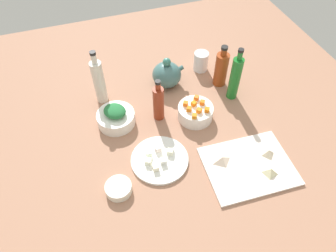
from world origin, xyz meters
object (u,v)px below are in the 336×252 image
Objects in this scene: plate_tofu at (160,160)px; bowl_carrots at (195,112)px; cutting_board at (248,166)px; bottle_1 at (159,103)px; bottle_2 at (99,81)px; bowl_greens at (116,118)px; bowl_small_side at (119,188)px; teapot at (167,74)px; drinking_glass_0 at (201,61)px; bottle_3 at (221,69)px; bottle_0 at (235,78)px.

plate_tofu is 1.48× the size of bowl_carrots.
cutting_board is 1.60× the size of bottle_1.
cutting_board is at bearing -23.55° from plate_tofu.
bottle_2 is at bearing 130.21° from cutting_board.
cutting_board is 55.28cm from bowl_greens.
bowl_small_side is (-17.25, -7.38, 1.02)cm from plate_tofu.
teapot is (-14.00, 52.51, 5.34)cm from cutting_board.
bowl_small_side is at bearing -135.17° from drinking_glass_0.
bottle_3 reaches higher than cutting_board.
cutting_board is 2.15× the size of teapot.
bowl_small_side is 0.37× the size of bottle_0.
bowl_small_side is at bearing -101.26° from bowl_greens.
cutting_board is 57.97cm from drinking_glass_0.
drinking_glass_0 is (18.79, 5.11, -1.18)cm from teapot.
drinking_glass_0 reaches higher than cutting_board.
cutting_board is 2.07× the size of bowl_greens.
bottle_2 reaches higher than plate_tofu.
bowl_greens is at bearing 171.95° from bottle_1.
bottle_1 is (6.45, 21.17, 7.80)cm from plate_tofu.
plate_tofu is 1.07× the size of bottle_3.
bowl_greens is 31.59cm from teapot.
cutting_board is 42.43cm from bottle_1.
bottle_2 reaches higher than bottle_1.
plate_tofu is at bearing -142.11° from bowl_carrots.
bowl_greens is 0.76× the size of bottle_3.
drinking_glass_0 is at bearing 51.86° from plate_tofu.
bowl_greens is at bearing 166.67° from bowl_carrots.
teapot is 24.33cm from bottle_3.
bowl_greens is at bearing -79.50° from bottle_2.
bottle_2 is (-44.04, 52.10, 10.26)cm from cutting_board.
cutting_board is 1.48× the size of plate_tofu.
cutting_board is at bearing -49.79° from bottle_2.
teapot is 0.73× the size of bottle_3.
bottle_1 is 36.99cm from drinking_glass_0.
bowl_carrots reaches higher than cutting_board.
bowl_greens reaches higher than plate_tofu.
bowl_small_side is 0.46× the size of bottle_1.
bowl_small_side is (-47.38, 5.75, 1.12)cm from cutting_board.
cutting_board is at bearing -55.39° from bottle_1.
teapot is 0.59× the size of bottle_0.
bowl_small_side is at bearing -152.70° from bottle_0.
bottle_1 reaches higher than plate_tofu.
drinking_glass_0 is (4.80, 57.62, 4.16)cm from cutting_board.
bottle_2 is 49.52cm from drinking_glass_0.
plate_tofu is 42.87cm from teapot.
bowl_carrots is 1.56× the size of drinking_glass_0.
drinking_glass_0 is at bearing 15.21° from teapot.
bottle_2 is at bearing 100.50° from bowl_greens.
bottle_1 is (23.70, 28.56, 6.78)cm from bowl_small_side.
drinking_glass_0 is at bearing 44.83° from bowl_small_side.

